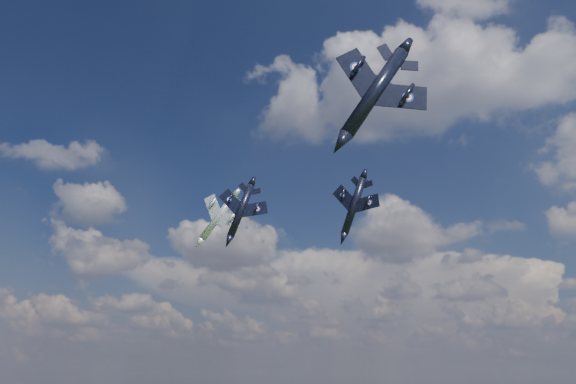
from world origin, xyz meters
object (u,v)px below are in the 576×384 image
at_px(jet_right_navy, 375,92).
at_px(jet_high_navy, 354,206).
at_px(jet_left_silver, 218,217).
at_px(jet_lead_navy, 241,210).

relative_size(jet_right_navy, jet_high_navy, 1.07).
bearing_deg(jet_left_silver, jet_high_navy, 9.10).
distance_m(jet_lead_navy, jet_right_navy, 42.51).
relative_size(jet_lead_navy, jet_left_silver, 0.93).
distance_m(jet_high_navy, jet_left_silver, 26.21).
bearing_deg(jet_high_navy, jet_left_silver, -155.31).
height_order(jet_lead_navy, jet_high_navy, jet_high_navy).
distance_m(jet_lead_navy, jet_left_silver, 14.15).
xyz_separation_m(jet_lead_navy, jet_left_silver, (-10.20, 9.54, 2.31)).
bearing_deg(jet_lead_navy, jet_high_navy, 29.48).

